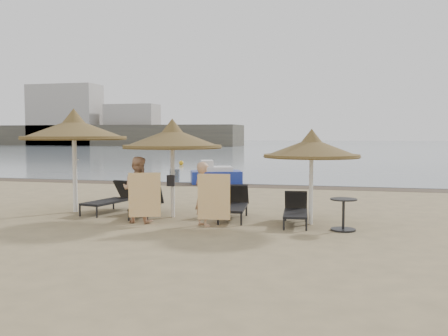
# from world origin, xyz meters

# --- Properties ---
(ground) EXTENTS (160.00, 160.00, 0.00)m
(ground) POSITION_xyz_m (0.00, 0.00, 0.00)
(ground) COLOR #9D885E
(ground) RESTS_ON ground
(sea) EXTENTS (200.00, 140.00, 0.03)m
(sea) POSITION_xyz_m (0.00, 80.00, 0.01)
(sea) COLOR slate
(sea) RESTS_ON ground
(wet_sand_strip) EXTENTS (200.00, 1.60, 0.01)m
(wet_sand_strip) POSITION_xyz_m (0.00, 9.40, 0.00)
(wet_sand_strip) COLOR #4B3D2D
(wet_sand_strip) RESTS_ON ground
(far_shore) EXTENTS (150.00, 54.80, 12.00)m
(far_shore) POSITION_xyz_m (-25.10, 77.82, 2.91)
(far_shore) COLOR brown
(far_shore) RESTS_ON ground
(palapa_left) EXTENTS (3.21, 3.21, 3.18)m
(palapa_left) POSITION_xyz_m (-3.23, 0.64, 2.53)
(palapa_left) COLOR white
(palapa_left) RESTS_ON ground
(palapa_center) EXTENTS (2.87, 2.87, 2.84)m
(palapa_center) POSITION_xyz_m (0.01, 0.46, 2.27)
(palapa_center) COLOR white
(palapa_center) RESTS_ON ground
(palapa_right) EXTENTS (2.57, 2.57, 2.54)m
(palapa_right) POSITION_xyz_m (3.97, 0.26, 2.03)
(palapa_right) COLOR white
(palapa_right) RESTS_ON ground
(lounger_far_left) EXTENTS (1.08, 2.17, 0.93)m
(lounger_far_left) POSITION_xyz_m (-2.14, 0.95, 0.42)
(lounger_far_left) COLOR black
(lounger_far_left) RESTS_ON ground
(lounger_near_left) EXTENTS (0.79, 1.83, 0.80)m
(lounger_near_left) POSITION_xyz_m (-0.81, 0.55, 0.36)
(lounger_near_left) COLOR black
(lounger_near_left) RESTS_ON ground
(lounger_near_right) EXTENTS (0.90, 2.11, 0.92)m
(lounger_near_right) POSITION_xyz_m (1.78, 0.72, 0.41)
(lounger_near_right) COLOR black
(lounger_near_right) RESTS_ON ground
(lounger_far_right) EXTENTS (0.78, 1.90, 0.83)m
(lounger_far_right) POSITION_xyz_m (3.56, 0.29, 0.37)
(lounger_far_right) COLOR black
(lounger_far_right) RESTS_ON ground
(side_table) EXTENTS (0.66, 0.66, 0.80)m
(side_table) POSITION_xyz_m (4.82, -0.41, 0.38)
(side_table) COLOR black
(side_table) RESTS_ON ground
(person_left) EXTENTS (0.96, 0.63, 2.08)m
(person_left) POSITION_xyz_m (-0.61, -0.61, 1.04)
(person_left) COLOR tan
(person_left) RESTS_ON ground
(person_right) EXTENTS (1.07, 1.01, 1.95)m
(person_right) POSITION_xyz_m (1.27, -0.67, 0.98)
(person_right) COLOR tan
(person_right) RESTS_ON ground
(towel_left) EXTENTS (0.78, 0.34, 1.17)m
(towel_left) POSITION_xyz_m (-0.26, -0.96, 0.81)
(towel_left) COLOR orange
(towel_left) RESTS_ON ground
(towel_right) EXTENTS (0.84, 0.10, 1.17)m
(towel_right) POSITION_xyz_m (1.62, -0.92, 0.81)
(towel_right) COLOR orange
(towel_right) RESTS_ON ground
(bag_patterned) EXTENTS (0.29, 0.11, 0.36)m
(bag_patterned) POSITION_xyz_m (0.01, 0.64, 1.19)
(bag_patterned) COLOR silver
(bag_patterned) RESTS_ON ground
(bag_dark) EXTENTS (0.23, 0.09, 0.32)m
(bag_dark) POSITION_xyz_m (0.01, 0.30, 1.07)
(bag_dark) COLOR black
(bag_dark) RESTS_ON ground
(pedal_boat) EXTENTS (2.75, 2.18, 1.12)m
(pedal_boat) POSITION_xyz_m (-1.32, 10.18, 0.41)
(pedal_boat) COLOR #1C309C
(pedal_boat) RESTS_ON ground
(buoy_left) EXTENTS (0.35, 0.35, 0.35)m
(buoy_left) POSITION_xyz_m (-7.38, 22.76, 0.17)
(buoy_left) COLOR gold
(buoy_left) RESTS_ON ground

